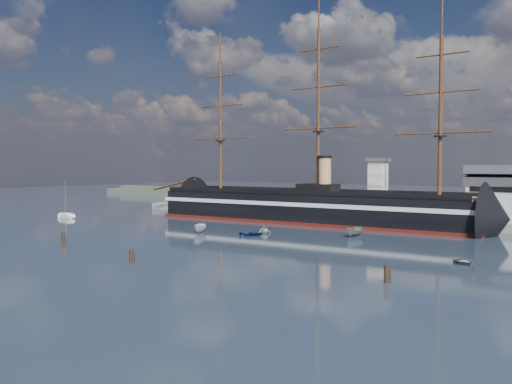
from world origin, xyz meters
The scene contains 14 objects.
ground centered at (0.00, 40.00, 0.00)m, with size 600.00×600.00×0.00m, color #232E3E.
quay centered at (10.00, 76.00, 0.00)m, with size 180.00×18.00×2.00m, color slate.
quay_tower centered at (3.00, 73.00, 9.75)m, with size 5.00×5.00×15.00m.
shoreline centered at (-139.23, 135.00, 1.45)m, with size 120.00×10.00×4.00m.
warship centered at (-11.15, 60.00, 4.04)m, with size 113.32×21.36×53.94m.
sailboat centered at (-71.65, 27.82, 0.67)m, with size 6.81×2.80×10.58m.
motorboat_a centered at (-16.25, 25.41, 0.00)m, with size 6.40×2.35×2.56m, color silver.
motorboat_b centered at (-4.22, 28.56, 0.00)m, with size 3.13×1.25×1.46m, color navy.
motorboat_c centered at (13.66, 41.13, 0.00)m, with size 6.48×2.38×2.59m, color slate.
motorboat_d centered at (-4.83, 33.87, 0.00)m, with size 5.40×2.34×1.98m, color silver.
motorboat_e centered at (42.86, 21.62, 0.00)m, with size 2.83×1.13×1.32m, color slate.
piling_near_left centered at (-20.51, -6.01, 0.00)m, with size 0.64×0.64×3.40m, color black.
piling_near_mid centered at (3.06, -9.44, 0.00)m, with size 0.64×0.64×2.91m, color black.
piling_far_right centered at (39.95, 1.68, 0.00)m, with size 0.64×0.64×2.98m, color black.
Camera 1 is at (71.94, -65.06, 14.90)m, focal length 40.00 mm.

